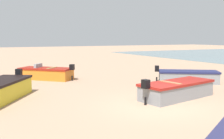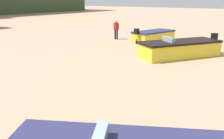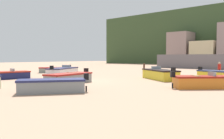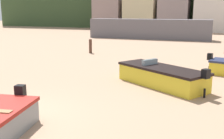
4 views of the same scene
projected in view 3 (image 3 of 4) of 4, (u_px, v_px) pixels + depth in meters
name	position (u px, v px, depth m)	size (l,w,h in m)	color
ground_plane	(80.00, 81.00, 21.50)	(160.00, 160.00, 0.00)	tan
harbor_pier	(199.00, 62.00, 44.85)	(16.38, 2.40, 2.64)	slate
townhouse_far_left	(181.00, 49.00, 65.23)	(5.61, 5.53, 8.73)	gray
townhouse_left	(206.00, 53.00, 61.10)	(6.04, 6.24, 6.10)	beige
boat_grey_1	(54.00, 70.00, 33.49)	(3.46, 4.24, 1.07)	gray
boat_yellow_2	(160.00, 74.00, 23.37)	(5.01, 4.03, 1.27)	gold
boat_white_3	(63.00, 72.00, 28.03)	(3.98, 5.33, 1.26)	white
boat_orange_4	(202.00, 82.00, 16.78)	(3.80, 3.84, 1.17)	orange
boat_yellow_5	(217.00, 75.00, 23.34)	(4.05, 2.43, 1.17)	yellow
boat_grey_6	(69.00, 78.00, 19.70)	(2.31, 4.57, 1.17)	gray
boat_grey_7	(52.00, 86.00, 14.70)	(3.43, 4.09, 1.14)	gray
boat_navy_8	(3.00, 75.00, 23.60)	(2.22, 5.20, 1.07)	#191E4F
mooring_post_near_water	(144.00, 68.00, 35.28)	(0.27, 0.27, 1.24)	#513326
beach_walker_foreground	(219.00, 68.00, 26.14)	(0.34, 0.53, 1.62)	black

